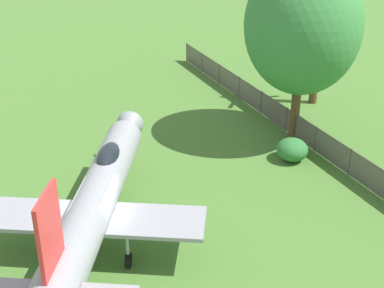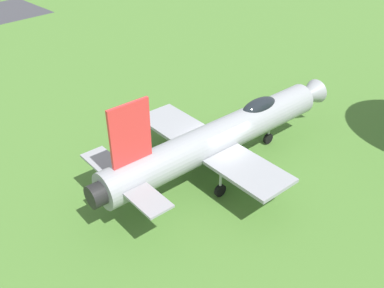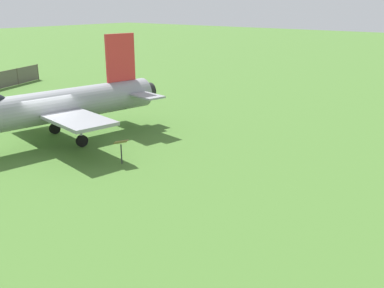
# 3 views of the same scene
# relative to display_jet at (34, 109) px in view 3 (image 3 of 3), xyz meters

# --- Properties ---
(ground_plane) EXTENTS (200.00, 200.00, 0.00)m
(ground_plane) POSITION_rel_display_jet_xyz_m (-0.36, 0.06, -1.93)
(ground_plane) COLOR #47722D
(display_jet) EXTENTS (14.38, 8.94, 5.28)m
(display_jet) POSITION_rel_display_jet_xyz_m (0.00, 0.00, 0.00)
(display_jet) COLOR gray
(display_jet) RESTS_ON ground_plane
(info_plaque) EXTENTS (0.71, 0.61, 1.14)m
(info_plaque) POSITION_rel_display_jet_xyz_m (-0.93, 5.08, -1.08)
(info_plaque) COLOR #333333
(info_plaque) RESTS_ON ground_plane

